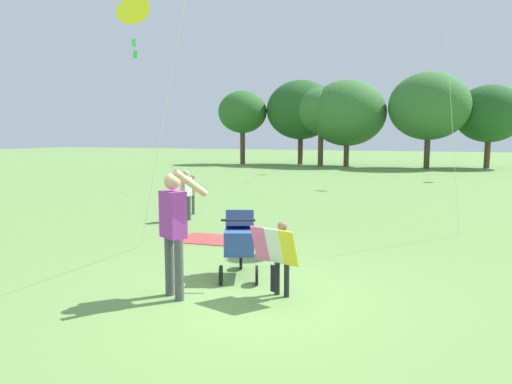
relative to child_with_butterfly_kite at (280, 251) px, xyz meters
name	(u,v)px	position (x,y,z in m)	size (l,w,h in m)	color
ground_plane	(248,297)	(-0.39, -0.19, -0.62)	(120.00, 120.00, 0.00)	#668E47
treeline_distant	(361,111)	(-3.33, 26.89, 3.16)	(20.43, 5.76, 6.12)	brown
child_with_butterfly_kite	(280,251)	(0.00, 0.00, 0.00)	(0.70, 0.45, 1.01)	#232328
person_adult_flyer	(174,224)	(-1.29, -0.55, 0.38)	(0.66, 0.48, 1.74)	#4C4C51
stroller	(240,237)	(-0.86, 0.64, -0.01)	(0.77, 1.12, 1.03)	black
kite_adult_black	(134,13)	(-3.41, 1.68, 3.75)	(2.77, 2.52, 4.63)	yellow
person_red_shirt	(193,191)	(-4.35, 5.43, 0.02)	(0.24, 0.31, 1.08)	#4C4C51
person_sitting_far	(186,191)	(-3.99, 4.44, 0.14)	(0.21, 0.41, 1.28)	#4C4C51
picnic_blanket	(217,240)	(-2.31, 2.75, -0.61)	(1.50, 0.98, 0.02)	#CC3D3D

